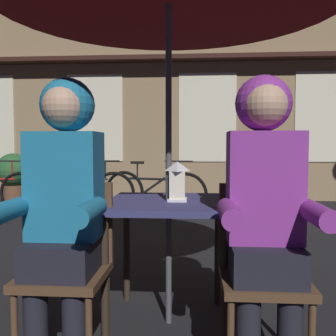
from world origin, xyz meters
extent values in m
plane|color=black|center=(0.00, 0.00, 0.00)|extent=(60.00, 60.00, 0.00)
cube|color=navy|center=(0.00, 0.00, 0.72)|extent=(0.72, 0.72, 0.04)
cylinder|color=#2D2319|center=(-0.31, -0.31, 0.35)|extent=(0.04, 0.04, 0.70)
cylinder|color=#2D2319|center=(0.31, -0.31, 0.35)|extent=(0.04, 0.04, 0.70)
cylinder|color=#2D2319|center=(-0.31, 0.31, 0.35)|extent=(0.04, 0.04, 0.70)
cylinder|color=#2D2319|center=(0.31, 0.31, 0.35)|extent=(0.04, 0.04, 0.70)
cylinder|color=#4C4C51|center=(0.00, 0.00, 1.12)|extent=(0.04, 0.04, 2.25)
cube|color=white|center=(0.05, -0.02, 0.75)|extent=(0.11, 0.11, 0.02)
cube|color=white|center=(0.05, -0.02, 0.84)|extent=(0.09, 0.09, 0.16)
pyramid|color=white|center=(0.05, -0.02, 0.94)|extent=(0.11, 0.11, 0.06)
cube|color=#513823|center=(-0.48, -0.44, 0.43)|extent=(0.40, 0.40, 0.04)
cylinder|color=#513823|center=(-0.31, -0.27, 0.21)|extent=(0.03, 0.03, 0.41)
cylinder|color=#513823|center=(-0.65, -0.27, 0.21)|extent=(0.03, 0.03, 0.41)
cube|color=#513823|center=(-0.48, -0.26, 0.66)|extent=(0.40, 0.03, 0.42)
cube|color=#513823|center=(0.48, -0.44, 0.43)|extent=(0.40, 0.40, 0.04)
cylinder|color=#513823|center=(0.65, -0.27, 0.21)|extent=(0.03, 0.03, 0.41)
cylinder|color=#513823|center=(0.31, -0.27, 0.21)|extent=(0.03, 0.03, 0.41)
cube|color=#513823|center=(0.48, -0.26, 0.66)|extent=(0.40, 0.03, 0.42)
cylinder|color=black|center=(-0.39, -0.57, 0.23)|extent=(0.11, 0.11, 0.45)
cylinder|color=black|center=(-0.57, -0.57, 0.23)|extent=(0.11, 0.11, 0.45)
cube|color=black|center=(-0.48, -0.44, 0.53)|extent=(0.32, 0.36, 0.16)
cube|color=teal|center=(-0.48, -0.40, 0.87)|extent=(0.34, 0.22, 0.52)
cylinder|color=teal|center=(-0.30, -0.62, 0.78)|extent=(0.09, 0.30, 0.09)
cylinder|color=teal|center=(-0.66, -0.62, 0.78)|extent=(0.09, 0.30, 0.09)
sphere|color=tan|center=(-0.48, -0.40, 1.25)|extent=(0.21, 0.21, 0.21)
sphere|color=teal|center=(-0.48, -0.35, 1.26)|extent=(0.27, 0.27, 0.27)
cylinder|color=black|center=(0.39, -0.57, 0.23)|extent=(0.11, 0.11, 0.45)
cube|color=black|center=(0.48, -0.44, 0.53)|extent=(0.32, 0.36, 0.16)
cube|color=purple|center=(0.48, -0.40, 0.87)|extent=(0.34, 0.22, 0.52)
cylinder|color=purple|center=(0.66, -0.62, 0.78)|extent=(0.09, 0.30, 0.09)
cylinder|color=purple|center=(0.30, -0.62, 0.78)|extent=(0.09, 0.30, 0.09)
sphere|color=tan|center=(0.48, -0.40, 1.25)|extent=(0.21, 0.21, 0.21)
sphere|color=purple|center=(0.48, -0.35, 1.26)|extent=(0.27, 0.27, 0.27)
cube|color=#937A56|center=(-0.71, 5.40, 3.10)|extent=(10.00, 0.60, 6.20)
cube|color=#EAE5C6|center=(-1.81, 5.09, 1.60)|extent=(1.10, 0.02, 1.70)
cube|color=#EAE5C6|center=(0.39, 5.09, 1.60)|extent=(1.10, 0.02, 1.70)
cube|color=#EAE5C6|center=(2.59, 5.09, 1.60)|extent=(1.10, 0.02, 1.70)
cube|color=#331914|center=(-0.71, 4.95, 2.70)|extent=(9.00, 0.36, 0.08)
torus|color=black|center=(-2.51, 3.33, 0.33)|extent=(0.66, 0.06, 0.66)
cylinder|color=maroon|center=(-2.64, 3.33, 0.68)|extent=(0.02, 0.02, 0.28)
cylinder|color=black|center=(-2.64, 3.33, 0.82)|extent=(0.44, 0.03, 0.02)
torus|color=black|center=(-1.10, 3.48, 0.33)|extent=(0.66, 0.17, 0.66)
torus|color=black|center=(-2.10, 3.30, 0.33)|extent=(0.66, 0.17, 0.66)
cylinder|color=black|center=(-1.60, 3.39, 0.54)|extent=(0.83, 0.19, 0.04)
cylinder|color=black|center=(-1.72, 3.37, 0.36)|extent=(0.60, 0.14, 0.44)
cylinder|color=black|center=(-1.88, 3.34, 0.66)|extent=(0.02, 0.02, 0.24)
cube|color=black|center=(-1.88, 3.34, 0.79)|extent=(0.21, 0.11, 0.04)
cylinder|color=black|center=(-1.22, 3.46, 0.68)|extent=(0.02, 0.02, 0.28)
cylinder|color=black|center=(-1.22, 3.46, 0.82)|extent=(0.44, 0.10, 0.02)
torus|color=black|center=(0.03, 3.41, 0.33)|extent=(0.65, 0.21, 0.66)
torus|color=black|center=(-0.96, 3.66, 0.33)|extent=(0.65, 0.21, 0.66)
cylinder|color=black|center=(-0.47, 3.54, 0.54)|extent=(0.82, 0.24, 0.04)
cylinder|color=black|center=(-0.59, 3.57, 0.36)|extent=(0.60, 0.18, 0.44)
cylinder|color=black|center=(-0.75, 3.60, 0.66)|extent=(0.02, 0.02, 0.24)
cube|color=black|center=(-0.75, 3.60, 0.79)|extent=(0.21, 0.13, 0.04)
cylinder|color=black|center=(-0.09, 3.44, 0.68)|extent=(0.02, 0.02, 0.28)
cylinder|color=black|center=(-0.09, 3.44, 0.82)|extent=(0.43, 0.13, 0.02)
cylinder|color=brown|center=(-3.14, 4.36, 0.17)|extent=(0.36, 0.36, 0.34)
sphere|color=#285B2D|center=(-3.14, 4.36, 0.62)|extent=(0.60, 0.60, 0.60)
camera|label=1|loc=(0.15, -2.18, 1.07)|focal=40.00mm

